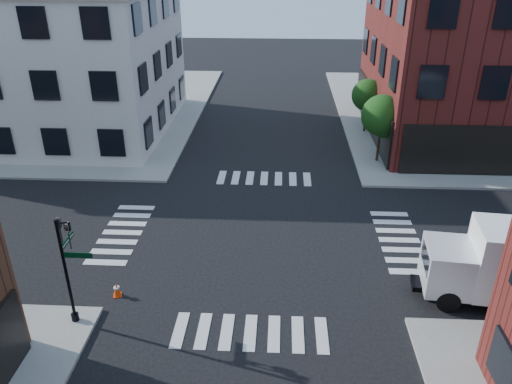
{
  "coord_description": "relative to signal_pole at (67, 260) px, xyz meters",
  "views": [
    {
      "loc": [
        0.98,
        -21.53,
        13.17
      ],
      "look_at": [
        -0.15,
        -0.01,
        2.5
      ],
      "focal_mm": 35.0,
      "sensor_mm": 36.0,
      "label": 1
    }
  ],
  "objects": [
    {
      "name": "signal_pole",
      "position": [
        0.0,
        0.0,
        0.0
      ],
      "size": [
        1.29,
        1.24,
        4.6
      ],
      "color": "black",
      "rests_on": "ground"
    },
    {
      "name": "traffic_cone",
      "position": [
        1.02,
        1.62,
        -2.55
      ],
      "size": [
        0.42,
        0.42,
        0.63
      ],
      "rotation": [
        0.0,
        0.0,
        0.28
      ],
      "color": "#EF400A",
      "rests_on": "ground"
    },
    {
      "name": "building_nw",
      "position": [
        -12.28,
        22.68,
        2.64
      ],
      "size": [
        22.0,
        16.0,
        11.0
      ],
      "primitive_type": "cube",
      "color": "silver",
      "rests_on": "ground"
    },
    {
      "name": "sidewalk_nw",
      "position": [
        -14.28,
        27.68,
        -2.78
      ],
      "size": [
        30.0,
        30.0,
        0.15
      ],
      "primitive_type": "cube",
      "color": "gray",
      "rests_on": "ground"
    },
    {
      "name": "tree_near",
      "position": [
        14.28,
        16.65,
        0.3
      ],
      "size": [
        2.69,
        2.69,
        4.49
      ],
      "color": "black",
      "rests_on": "ground"
    },
    {
      "name": "ground",
      "position": [
        6.72,
        6.68,
        -2.86
      ],
      "size": [
        120.0,
        120.0,
        0.0
      ],
      "primitive_type": "plane",
      "color": "black",
      "rests_on": "ground"
    },
    {
      "name": "tree_far",
      "position": [
        14.28,
        22.65,
        0.02
      ],
      "size": [
        2.43,
        2.43,
        4.07
      ],
      "color": "black",
      "rests_on": "ground"
    }
  ]
}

